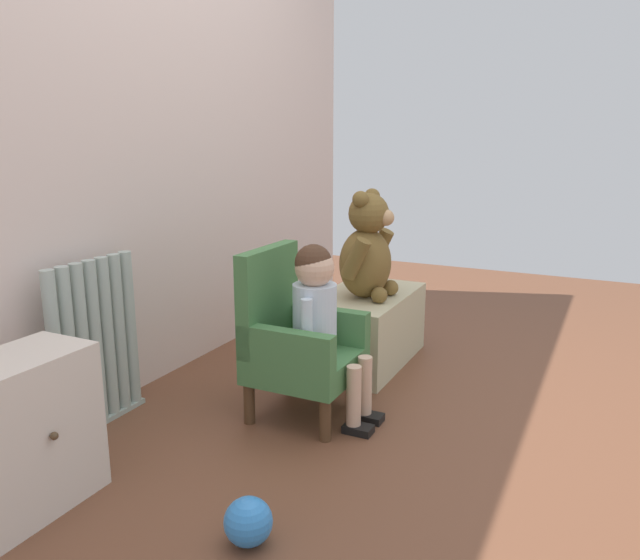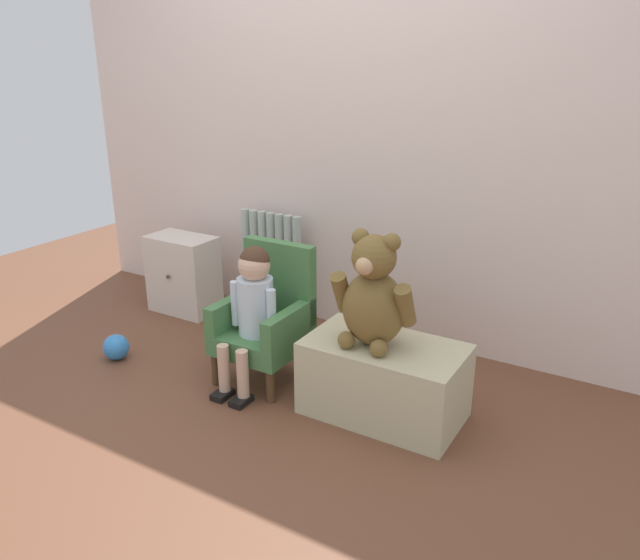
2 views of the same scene
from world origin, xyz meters
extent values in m
plane|color=brown|center=(0.00, 0.00, 0.00)|extent=(6.00, 6.00, 0.00)
cube|color=beige|center=(0.00, 1.27, 1.20)|extent=(3.80, 0.05, 2.40)
cylinder|color=#A5B5AC|center=(-0.64, 1.15, 0.33)|extent=(0.05, 0.05, 0.63)
cylinder|color=#A5B5AC|center=(-0.58, 1.15, 0.33)|extent=(0.05, 0.05, 0.63)
cylinder|color=#A5B5AC|center=(-0.51, 1.15, 0.33)|extent=(0.05, 0.05, 0.63)
cylinder|color=#A5B5AC|center=(-0.45, 1.15, 0.33)|extent=(0.05, 0.05, 0.63)
cylinder|color=#A5B5AC|center=(-0.39, 1.15, 0.33)|extent=(0.05, 0.05, 0.63)
cylinder|color=#A5B5AC|center=(-0.33, 1.15, 0.33)|extent=(0.05, 0.05, 0.63)
cylinder|color=#A5B5AC|center=(-0.27, 1.15, 0.33)|extent=(0.05, 0.05, 0.63)
cube|color=#A5B5AC|center=(-0.45, 1.15, 0.01)|extent=(0.43, 0.05, 0.02)
cube|color=beige|center=(-0.97, 0.93, 0.24)|extent=(0.42, 0.25, 0.48)
sphere|color=#4C3823|center=(-0.97, 0.79, 0.26)|extent=(0.02, 0.02, 0.02)
cube|color=#437440|center=(-0.04, 0.47, 0.21)|extent=(0.39, 0.39, 0.10)
cube|color=#437440|center=(-0.04, 0.63, 0.47)|extent=(0.39, 0.06, 0.40)
cube|color=#437440|center=(-0.20, 0.47, 0.33)|extent=(0.06, 0.39, 0.14)
cube|color=#437440|center=(0.13, 0.47, 0.33)|extent=(0.06, 0.39, 0.14)
cylinder|color=#4C331E|center=(-0.20, 0.30, 0.08)|extent=(0.04, 0.04, 0.16)
cylinder|color=#4C331E|center=(0.13, 0.30, 0.08)|extent=(0.04, 0.04, 0.16)
cylinder|color=#4C331E|center=(-0.20, 0.63, 0.08)|extent=(0.04, 0.04, 0.16)
cylinder|color=#4C331E|center=(0.13, 0.63, 0.08)|extent=(0.04, 0.04, 0.16)
cylinder|color=silver|center=(-0.04, 0.43, 0.40)|extent=(0.17, 0.17, 0.28)
sphere|color=#D8AD8E|center=(-0.04, 0.43, 0.61)|extent=(0.15, 0.15, 0.15)
sphere|color=#472D1E|center=(-0.04, 0.43, 0.63)|extent=(0.14, 0.14, 0.14)
cylinder|color=#D8AD8E|center=(-0.09, 0.24, 0.15)|extent=(0.06, 0.06, 0.23)
cube|color=black|center=(-0.09, 0.22, 0.01)|extent=(0.07, 0.11, 0.03)
cylinder|color=#D8AD8E|center=(0.02, 0.24, 0.15)|extent=(0.06, 0.06, 0.23)
cube|color=black|center=(0.02, 0.22, 0.01)|extent=(0.07, 0.11, 0.03)
cylinder|color=silver|center=(-0.14, 0.41, 0.40)|extent=(0.04, 0.04, 0.22)
cylinder|color=silver|center=(0.07, 0.41, 0.40)|extent=(0.04, 0.04, 0.22)
cube|color=#BDB58D|center=(0.62, 0.48, 0.17)|extent=(0.69, 0.40, 0.35)
ellipsoid|color=brown|center=(0.56, 0.46, 0.51)|extent=(0.28, 0.24, 0.33)
sphere|color=brown|center=(0.56, 0.45, 0.74)|extent=(0.19, 0.19, 0.19)
sphere|color=tan|center=(0.56, 0.36, 0.73)|extent=(0.08, 0.08, 0.08)
sphere|color=brown|center=(0.49, 0.46, 0.81)|extent=(0.08, 0.08, 0.08)
sphere|color=brown|center=(0.63, 0.46, 0.81)|extent=(0.08, 0.08, 0.08)
cylinder|color=brown|center=(0.42, 0.45, 0.56)|extent=(0.07, 0.14, 0.20)
cylinder|color=brown|center=(0.71, 0.45, 0.56)|extent=(0.07, 0.14, 0.20)
sphere|color=brown|center=(0.49, 0.36, 0.38)|extent=(0.08, 0.08, 0.08)
sphere|color=brown|center=(0.64, 0.36, 0.38)|extent=(0.08, 0.08, 0.08)
sphere|color=#3382D3|center=(-0.82, 0.24, 0.07)|extent=(0.14, 0.14, 0.14)
camera|label=1|loc=(-2.09, -0.60, 1.11)|focal=35.00mm
camera|label=2|loc=(1.62, -1.75, 1.54)|focal=35.00mm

